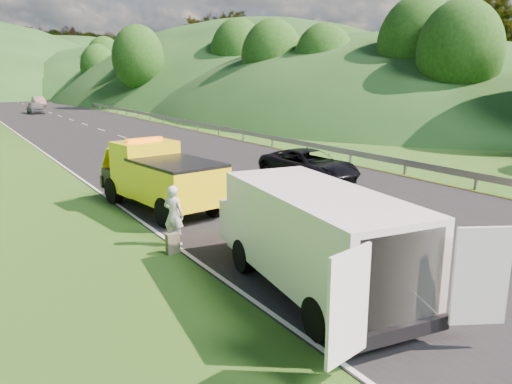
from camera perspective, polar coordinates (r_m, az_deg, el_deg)
ground at (r=15.99m, az=5.51°, el=-4.87°), size 320.00×320.00×0.00m
road_surface at (r=53.64m, az=-18.98°, el=7.32°), size 14.00×200.00×0.02m
guardrail at (r=67.58m, az=-15.46°, el=8.66°), size 0.06×140.00×1.52m
tree_line_right at (r=79.06m, az=-8.17°, el=9.61°), size 14.00×140.00×14.00m
hills_backdrop at (r=147.60m, az=-26.54°, el=10.05°), size 201.00×288.60×44.00m
tow_truck at (r=18.88m, az=-10.91°, el=1.77°), size 2.96×6.27×2.59m
white_van at (r=11.51m, az=6.60°, el=-4.89°), size 3.94×7.30×2.47m
woman at (r=15.22m, az=-9.26°, el=-5.94°), size 0.76×0.81×1.80m
child at (r=14.74m, az=-1.39°, el=-6.40°), size 0.59×0.51×1.07m
worker at (r=11.26m, az=18.17°, el=-13.63°), size 1.44×1.24×1.94m
suitcase at (r=14.38m, az=-9.48°, el=-5.84°), size 0.38×0.22×0.60m
spare_tire at (r=11.01m, az=16.68°, el=-14.16°), size 0.59×0.59×0.20m
passing_suv at (r=24.04m, az=6.04°, el=1.32°), size 2.97×5.47×1.46m
dist_car_a at (r=70.66m, az=-23.84°, el=8.19°), size 1.74×4.33×1.48m
dist_car_b at (r=86.49m, az=-23.53°, el=8.97°), size 1.55×4.43×1.46m
dist_car_c at (r=108.71m, az=-26.44°, el=9.36°), size 2.20×5.42×1.57m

